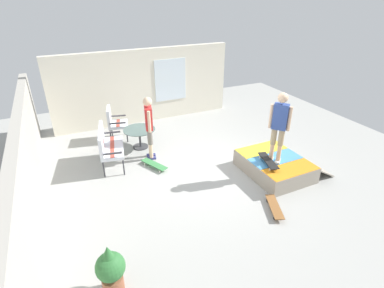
# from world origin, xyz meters

# --- Properties ---
(ground_plane) EXTENTS (12.00, 12.00, 0.10)m
(ground_plane) POSITION_xyz_m (0.00, 0.00, -0.05)
(ground_plane) COLOR #A8A8A3
(back_wall_cinderblock) EXTENTS (9.00, 0.20, 1.85)m
(back_wall_cinderblock) POSITION_xyz_m (0.00, 4.00, 0.93)
(back_wall_cinderblock) COLOR #ADA89E
(back_wall_cinderblock) RESTS_ON ground_plane
(house_facade) EXTENTS (0.23, 6.00, 2.42)m
(house_facade) POSITION_xyz_m (3.80, 0.49, 1.21)
(house_facade) COLOR silver
(house_facade) RESTS_ON ground_plane
(skate_ramp) EXTENTS (1.68, 1.90, 0.42)m
(skate_ramp) POSITION_xyz_m (-0.82, -1.39, 0.21)
(skate_ramp) COLOR gray
(skate_ramp) RESTS_ON ground_plane
(patio_bench) EXTENTS (1.33, 0.78, 1.02)m
(patio_bench) POSITION_xyz_m (1.30, 2.27, 0.62)
(patio_bench) COLOR #38383D
(patio_bench) RESTS_ON ground_plane
(patio_chair_near_house) EXTENTS (0.73, 0.68, 1.02)m
(patio_chair_near_house) POSITION_xyz_m (2.74, 1.80, 0.61)
(patio_chair_near_house) COLOR #38383D
(patio_chair_near_house) RESTS_ON ground_plane
(patio_table) EXTENTS (0.90, 0.90, 0.57)m
(patio_table) POSITION_xyz_m (1.91, 1.27, 0.40)
(patio_table) COLOR #38383D
(patio_table) RESTS_ON ground_plane
(person_watching) EXTENTS (0.47, 0.30, 1.71)m
(person_watching) POSITION_xyz_m (1.20, 1.17, 1.00)
(person_watching) COLOR navy
(person_watching) RESTS_ON ground_plane
(person_skater) EXTENTS (0.38, 0.37, 1.70)m
(person_skater) POSITION_xyz_m (-0.92, -1.24, 1.41)
(person_skater) COLOR silver
(person_skater) RESTS_ON skate_ramp
(skateboard_by_bench) EXTENTS (0.81, 0.52, 0.10)m
(skateboard_by_bench) POSITION_xyz_m (0.68, 1.26, 0.08)
(skateboard_by_bench) COLOR #3F8C4C
(skateboard_by_bench) RESTS_ON ground_plane
(skateboard_spare) EXTENTS (0.81, 0.50, 0.10)m
(skateboard_spare) POSITION_xyz_m (-1.99, -0.47, 0.08)
(skateboard_spare) COLOR brown
(skateboard_spare) RESTS_ON ground_plane
(skateboard_on_ramp) EXTENTS (0.82, 0.38, 0.10)m
(skateboard_on_ramp) POSITION_xyz_m (-0.96, -1.03, 0.50)
(skateboard_on_ramp) COLOR black
(skateboard_on_ramp) RESTS_ON skate_ramp
(potted_plant) EXTENTS (0.44, 0.44, 0.92)m
(potted_plant) POSITION_xyz_m (-2.48, 2.96, 0.47)
(potted_plant) COLOR brown
(potted_plant) RESTS_ON ground_plane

